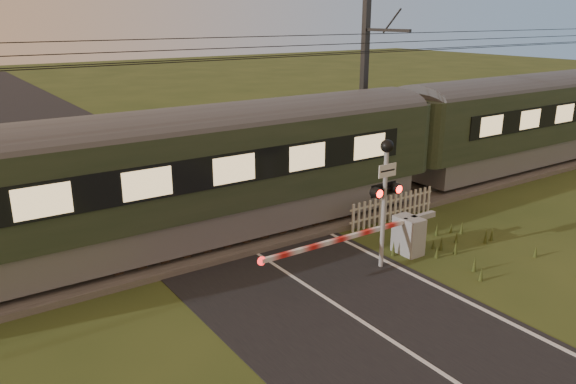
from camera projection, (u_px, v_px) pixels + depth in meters
ground at (368, 326)px, 12.66m from camera, size 160.00×160.00×0.00m
road at (376, 330)px, 12.48m from camera, size 6.00×140.00×0.03m
track_bed at (230, 235)px, 17.76m from camera, size 140.00×3.40×0.39m
overhead_wires at (224, 51)px, 16.06m from camera, size 120.00×0.62×0.62m
train at (405, 139)px, 21.18m from camera, size 41.67×2.87×3.88m
boom_gate at (403, 235)px, 16.24m from camera, size 6.16×0.86×1.15m
crossing_signal at (385, 181)px, 14.90m from camera, size 0.92×0.37×3.62m
picket_fence at (393, 208)px, 18.94m from camera, size 3.74×0.08×0.96m
catenary_mast at (365, 86)px, 22.33m from camera, size 0.24×2.47×7.71m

